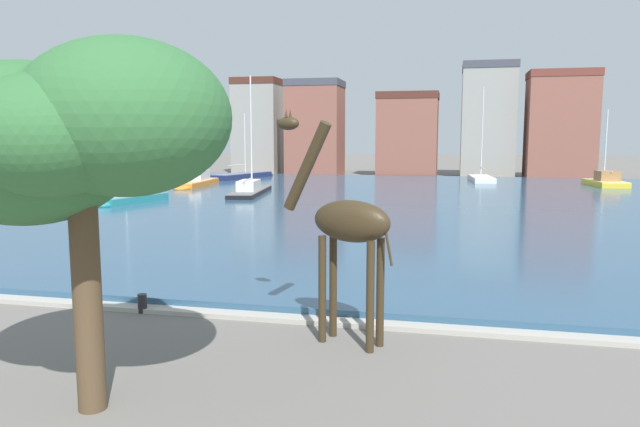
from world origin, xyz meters
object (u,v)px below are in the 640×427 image
mooring_bollard (142,303)px  shade_tree (72,132)px  giraffe_statue (345,225)px  sailboat_orange (195,183)px  sailboat_yellow (604,183)px  sailboat_black (252,191)px  sailboat_teal (124,201)px  sailboat_navy (247,176)px  sailboat_white (480,179)px

mooring_bollard → shade_tree: bearing=-70.1°
giraffe_statue → sailboat_orange: (-19.89, 35.85, -2.13)m
sailboat_yellow → sailboat_black: bearing=-154.1°
giraffe_statue → mooring_bollard: 6.24m
sailboat_yellow → mooring_bollard: 47.89m
giraffe_statue → mooring_bollard: size_ratio=10.53×
sailboat_yellow → mooring_bollard: sailboat_yellow is taller
giraffe_statue → sailboat_teal: bearing=130.1°
sailboat_orange → shade_tree: sailboat_orange is taller
sailboat_navy → mooring_bollard: (13.34, -45.61, -0.19)m
sailboat_yellow → giraffe_statue: bearing=-109.2°
sailboat_black → mooring_bollard: 30.20m
sailboat_white → sailboat_teal: (-23.70, -25.42, 0.01)m
giraffe_statue → sailboat_yellow: size_ratio=0.75×
sailboat_navy → sailboat_black: size_ratio=0.97×
sailboat_navy → sailboat_black: sailboat_black is taller
sailboat_teal → mooring_bollard: size_ratio=18.08×
giraffe_statue → sailboat_white: sailboat_white is taller
sailboat_black → mooring_bollard: size_ratio=19.79×
giraffe_statue → sailboat_orange: bearing=119.0°
sailboat_navy → mooring_bollard: size_ratio=19.25×
sailboat_navy → sailboat_orange: 10.88m
sailboat_navy → sailboat_white: bearing=2.4°
sailboat_white → sailboat_navy: bearing=-177.6°
sailboat_black → giraffe_statue: bearing=-67.2°
sailboat_orange → sailboat_teal: 13.63m
sailboat_orange → shade_tree: size_ratio=1.52×
giraffe_statue → sailboat_navy: (-18.98, 46.69, -2.25)m
sailboat_navy → sailboat_yellow: (34.37, -2.58, 0.11)m
sailboat_white → sailboat_orange: bearing=-154.5°
shade_tree → sailboat_white: bearing=80.5°
giraffe_statue → shade_tree: bearing=-131.1°
sailboat_teal → sailboat_yellow: size_ratio=1.29×
shade_tree → mooring_bollard: (-1.93, 5.34, -4.45)m
sailboat_black → sailboat_navy: bearing=110.9°
sailboat_teal → mooring_bollard: bearing=-58.2°
sailboat_navy → sailboat_yellow: 34.47m
sailboat_orange → sailboat_yellow: (35.28, 8.26, -0.01)m
sailboat_yellow → sailboat_teal: bearing=-147.4°
sailboat_orange → sailboat_teal: size_ratio=1.03×
giraffe_statue → shade_tree: shade_tree is taller
sailboat_orange → sailboat_black: bearing=-37.3°
sailboat_white → sailboat_yellow: bearing=-18.9°
sailboat_orange → shade_tree: 43.44m
sailboat_orange → shade_tree: (16.18, -40.10, 4.14)m
sailboat_yellow → sailboat_orange: bearing=-166.8°
sailboat_orange → giraffe_statue: bearing=-61.0°
sailboat_teal → sailboat_black: bearing=53.8°
sailboat_teal → shade_tree: size_ratio=1.47×
sailboat_navy → shade_tree: 53.36m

